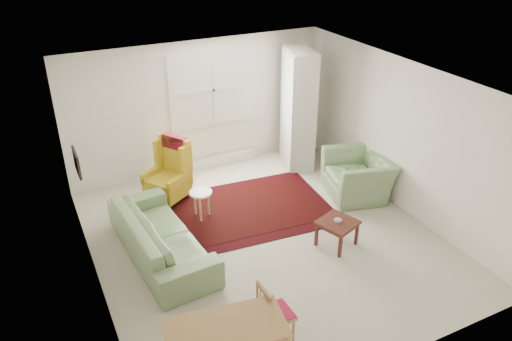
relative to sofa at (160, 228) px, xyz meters
name	(u,v)px	position (x,y,z in m)	size (l,w,h in m)	color
room	(260,160)	(1.56, -0.09, 0.79)	(5.04, 5.54, 2.51)	#BEB8A2
rug	(239,211)	(1.51, 0.56, -0.45)	(3.05, 1.96, 0.03)	black
sofa	(160,228)	(0.00, 0.00, 0.00)	(2.32, 0.91, 0.93)	#708E5E
armchair	(358,172)	(3.64, 0.18, -0.02)	(1.15, 1.01, 0.90)	#708E5E
wingback_chair	(166,171)	(0.56, 1.51, 0.09)	(0.64, 0.68, 1.11)	gold
coffee_table	(337,233)	(2.44, -0.93, -0.26)	(0.52, 0.52, 0.42)	#4A1D16
stool	(201,204)	(0.88, 0.69, -0.22)	(0.37, 0.37, 0.50)	white
cabinet	(299,109)	(3.32, 1.74, 0.68)	(0.48, 0.92, 2.29)	silver
desk_chair	(276,312)	(0.72, -2.19, -0.05)	(0.37, 0.37, 0.84)	#A67942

